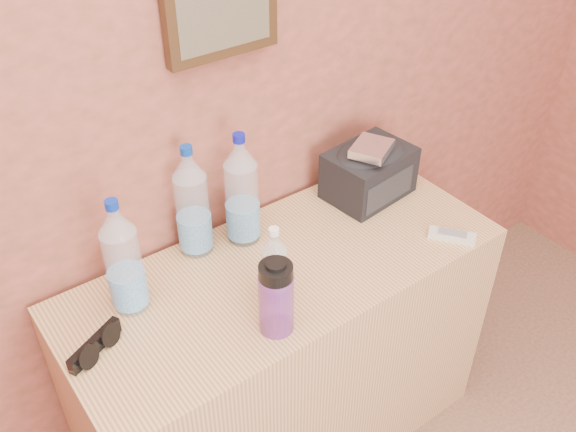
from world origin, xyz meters
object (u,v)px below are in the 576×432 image
object	(u,v)px
pet_large_a	(123,262)
pet_large_c	(242,194)
foil_packet	(372,149)
sunglasses	(95,345)
toiletry_bag	(369,170)
pet_large_b	(192,206)
ac_remote	(452,236)
dresser	(285,360)
pet_small	(274,268)
nalgene_bottle	(276,297)

from	to	relation	value
pet_large_a	pet_large_c	size ratio (longest dim) A/B	0.96
foil_packet	pet_large_c	bearing A→B (deg)	169.70
sunglasses	foil_packet	world-z (taller)	foil_packet
pet_large_c	foil_packet	xyz separation A→B (m)	(0.40, -0.07, 0.04)
pet_large_c	toiletry_bag	world-z (taller)	pet_large_c
pet_large_b	toiletry_bag	size ratio (longest dim) A/B	1.30
sunglasses	ac_remote	distance (m)	1.00
foil_packet	pet_large_b	bearing A→B (deg)	168.52
dresser	pet_small	xyz separation A→B (m)	(-0.09, -0.08, 0.48)
pet_large_b	foil_packet	size ratio (longest dim) A/B	2.73
pet_large_c	foil_packet	bearing A→B (deg)	-10.30
dresser	pet_small	size ratio (longest dim) A/B	5.52
toiletry_bag	ac_remote	bearing A→B (deg)	-87.57
pet_large_c	foil_packet	world-z (taller)	pet_large_c
pet_large_a	ac_remote	size ratio (longest dim) A/B	2.44
pet_large_a	toiletry_bag	distance (m)	0.80
pet_large_a	sunglasses	world-z (taller)	pet_large_a
toiletry_bag	foil_packet	size ratio (longest dim) A/B	2.09
foil_packet	pet_large_a	bearing A→B (deg)	178.99
nalgene_bottle	foil_packet	world-z (taller)	nalgene_bottle
sunglasses	dresser	bearing A→B (deg)	-27.80
pet_large_c	ac_remote	size ratio (longest dim) A/B	2.54
pet_large_c	ac_remote	world-z (taller)	pet_large_c
toiletry_bag	pet_large_a	bearing A→B (deg)	174.62
pet_large_c	toiletry_bag	bearing A→B (deg)	-6.21
toiletry_bag	pet_large_c	bearing A→B (deg)	167.48
ac_remote	toiletry_bag	world-z (taller)	toiletry_bag
ac_remote	foil_packet	distance (m)	0.34
pet_small	sunglasses	xyz separation A→B (m)	(-0.44, 0.10, -0.08)
pet_small	toiletry_bag	size ratio (longest dim) A/B	0.87
dresser	toiletry_bag	size ratio (longest dim) A/B	4.83
pet_large_c	toiletry_bag	xyz separation A→B (m)	(0.43, -0.05, -0.06)
pet_large_b	dresser	bearing A→B (deg)	-53.36
dresser	sunglasses	world-z (taller)	sunglasses
nalgene_bottle	toiletry_bag	size ratio (longest dim) A/B	0.81
dresser	pet_small	world-z (taller)	pet_small
pet_large_c	sunglasses	xyz separation A→B (m)	(-0.51, -0.15, -0.13)
foil_packet	dresser	bearing A→B (deg)	-165.87
pet_small	foil_packet	world-z (taller)	pet_small
dresser	pet_large_b	xyz separation A→B (m)	(-0.15, 0.20, 0.53)
pet_small	pet_large_c	bearing A→B (deg)	74.68
pet_large_b	nalgene_bottle	distance (m)	0.37
dresser	pet_large_a	size ratio (longest dim) A/B	3.79
pet_small	dresser	bearing A→B (deg)	41.99
pet_large_c	ac_remote	distance (m)	0.61
pet_large_a	nalgene_bottle	distance (m)	0.37
sunglasses	foil_packet	distance (m)	0.93
pet_large_b	foil_packet	distance (m)	0.55
ac_remote	foil_packet	bearing A→B (deg)	157.11
dresser	sunglasses	bearing A→B (deg)	177.79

